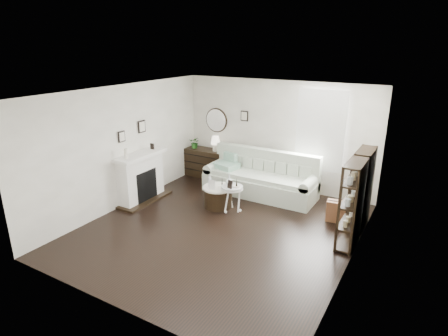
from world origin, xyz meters
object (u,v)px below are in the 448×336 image
Objects in this scene: sofa at (261,180)px; dresser at (205,163)px; drum_table at (218,197)px; pedestal_table at (232,188)px.

sofa is 1.91m from dresser.
drum_table is (1.37, -1.58, -0.14)m from dresser.
pedestal_table is (1.75, -1.62, 0.15)m from dresser.
dresser is at bearing 168.38° from sofa.
drum_table is (-0.50, -1.19, -0.11)m from sofa.
dresser is 1.69× the size of drum_table.
pedestal_table is at bearing -95.74° from sofa.
dresser reaches higher than pedestal_table.
sofa is at bearing 67.18° from drum_table.
sofa is at bearing -11.62° from dresser.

